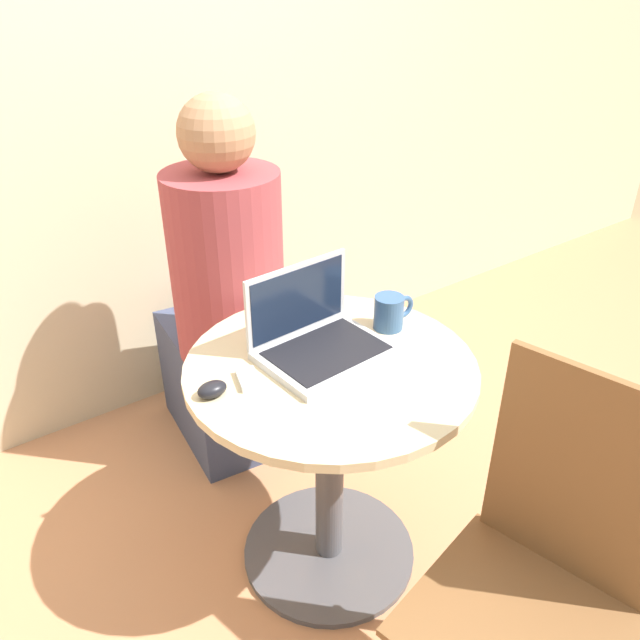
# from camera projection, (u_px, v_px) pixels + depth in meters

# --- Properties ---
(ground_plane) EXTENTS (12.00, 12.00, 0.00)m
(ground_plane) POSITION_uv_depth(u_px,v_px,m) (329.00, 552.00, 1.92)
(ground_plane) COLOR tan
(back_wall) EXTENTS (7.00, 0.05, 2.60)m
(back_wall) POSITION_uv_depth(u_px,v_px,m) (132.00, 61.00, 2.06)
(back_wall) COLOR beige
(back_wall) RESTS_ON ground_plane
(round_table) EXTENTS (0.74, 0.74, 0.70)m
(round_table) POSITION_uv_depth(u_px,v_px,m) (330.00, 433.00, 1.69)
(round_table) COLOR #4C4C51
(round_table) RESTS_ON ground_plane
(laptop) EXTENTS (0.34, 0.27, 0.22)m
(laptop) POSITION_uv_depth(u_px,v_px,m) (317.00, 337.00, 1.60)
(laptop) COLOR #B7B7BC
(laptop) RESTS_ON round_table
(cell_phone) EXTENTS (0.07, 0.10, 0.02)m
(cell_phone) POSITION_uv_depth(u_px,v_px,m) (248.00, 379.00, 1.50)
(cell_phone) COLOR silver
(cell_phone) RESTS_ON round_table
(computer_mouse) EXTENTS (0.07, 0.05, 0.04)m
(computer_mouse) POSITION_uv_depth(u_px,v_px,m) (212.00, 389.00, 1.45)
(computer_mouse) COLOR black
(computer_mouse) RESTS_ON round_table
(coffee_cup) EXTENTS (0.13, 0.08, 0.10)m
(coffee_cup) POSITION_uv_depth(u_px,v_px,m) (390.00, 312.00, 1.71)
(coffee_cup) COLOR #335684
(coffee_cup) RESTS_ON round_table
(chair_empty) EXTENTS (0.48, 0.48, 0.93)m
(chair_empty) POSITION_uv_depth(u_px,v_px,m) (537.00, 586.00, 1.27)
(chair_empty) COLOR brown
(chair_empty) RESTS_ON ground_plane
(person_seated) EXTENTS (0.40, 0.57, 1.27)m
(person_seated) POSITION_uv_depth(u_px,v_px,m) (225.00, 317.00, 2.12)
(person_seated) COLOR #3D4766
(person_seated) RESTS_ON ground_plane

